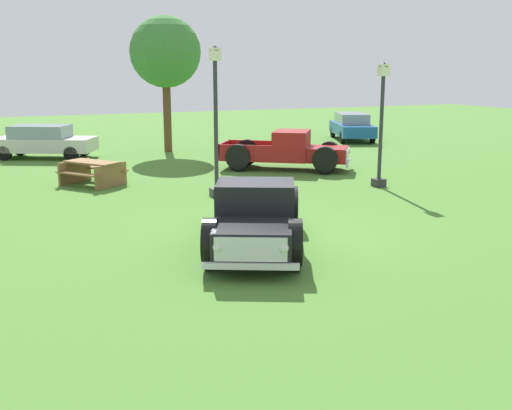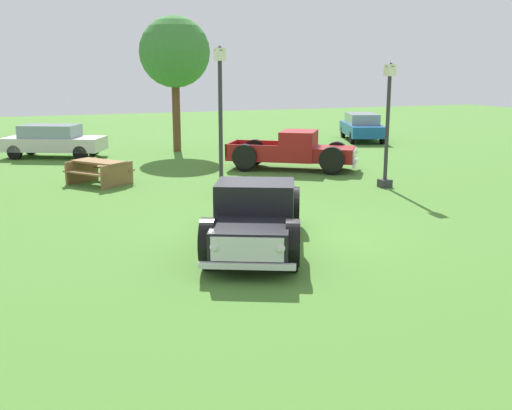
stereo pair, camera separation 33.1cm
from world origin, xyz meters
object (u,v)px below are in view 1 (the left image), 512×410
at_px(sedan_distant_a, 352,126).
at_px(oak_tree_east, 165,53).
at_px(pickup_truck_behind_left, 293,151).
at_px(picnic_table, 92,170).
at_px(sedan_distant_b, 43,141).
at_px(pickup_truck_foreground, 255,218).
at_px(lamp_post_far, 381,122).
at_px(lamp_post_near, 216,119).

relative_size(sedan_distant_a, oak_tree_east, 0.76).
bearing_deg(sedan_distant_a, pickup_truck_behind_left, -134.28).
bearing_deg(picnic_table, sedan_distant_b, 97.41).
bearing_deg(picnic_table, pickup_truck_foreground, -77.71).
distance_m(sedan_distant_a, lamp_post_far, 13.20).
distance_m(pickup_truck_behind_left, lamp_post_far, 4.43).
relative_size(sedan_distant_a, lamp_post_near, 1.04).
xyz_separation_m(sedan_distant_a, lamp_post_near, (-11.59, -10.95, 1.55)).
distance_m(pickup_truck_behind_left, oak_tree_east, 8.40).
xyz_separation_m(pickup_truck_foreground, oak_tree_east, (2.57, 15.98, 3.72)).
bearing_deg(lamp_post_near, pickup_truck_behind_left, 38.95).
height_order(sedan_distant_b, lamp_post_near, lamp_post_near).
relative_size(pickup_truck_foreground, sedan_distant_b, 1.12).
height_order(sedan_distant_b, oak_tree_east, oak_tree_east).
bearing_deg(pickup_truck_behind_left, oak_tree_east, 112.56).
relative_size(pickup_truck_foreground, lamp_post_near, 1.14).
height_order(lamp_post_far, oak_tree_east, oak_tree_east).
bearing_deg(lamp_post_far, pickup_truck_behind_left, 104.26).
distance_m(pickup_truck_foreground, picnic_table, 9.12).
relative_size(picnic_table, oak_tree_east, 0.39).
relative_size(sedan_distant_b, lamp_post_near, 1.02).
height_order(sedan_distant_a, picnic_table, sedan_distant_a).
distance_m(sedan_distant_b, lamp_post_near, 11.29).
distance_m(sedan_distant_a, picnic_table, 16.53).
distance_m(picnic_table, oak_tree_east, 9.25).
distance_m(lamp_post_far, picnic_table, 9.46).
bearing_deg(lamp_post_near, pickup_truck_foreground, -101.75).
bearing_deg(sedan_distant_a, picnic_table, -152.69).
distance_m(lamp_post_near, picnic_table, 4.91).
xyz_separation_m(sedan_distant_a, oak_tree_east, (-10.17, -0.52, 3.68)).
relative_size(pickup_truck_behind_left, sedan_distant_b, 1.09).
bearing_deg(pickup_truck_behind_left, pickup_truck_foreground, -121.16).
relative_size(lamp_post_near, oak_tree_east, 0.72).
xyz_separation_m(pickup_truck_behind_left, lamp_post_near, (-4.30, -3.48, 1.59)).
relative_size(pickup_truck_foreground, lamp_post_far, 1.27).
bearing_deg(oak_tree_east, pickup_truck_foreground, -99.13).
bearing_deg(pickup_truck_behind_left, sedan_distant_a, 45.72).
bearing_deg(pickup_truck_foreground, sedan_distant_a, 52.31).
relative_size(pickup_truck_foreground, pickup_truck_behind_left, 1.02).
bearing_deg(pickup_truck_foreground, pickup_truck_behind_left, 58.84).
xyz_separation_m(pickup_truck_behind_left, sedan_distant_a, (7.28, 7.47, 0.04)).
xyz_separation_m(pickup_truck_foreground, picnic_table, (-1.94, 8.91, -0.20)).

